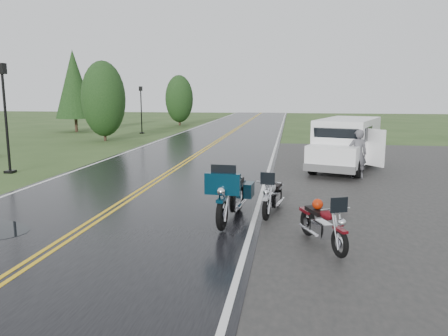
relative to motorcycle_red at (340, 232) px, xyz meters
name	(u,v)px	position (x,y,z in m)	size (l,w,h in m)	color
ground	(101,218)	(-5.57, 1.99, -0.56)	(120.00, 120.00, 0.00)	#2D471E
road	(191,159)	(-5.57, 11.99, -0.54)	(8.00, 100.00, 0.04)	black
motorcycle_red	(340,232)	(0.00, 0.00, 0.00)	(0.69, 1.89, 1.11)	#51090F
motorcycle_teal	(222,201)	(-2.40, 1.26, 0.18)	(0.91, 2.49, 1.47)	#042232
motorcycle_silver	(266,200)	(-1.48, 2.21, 0.01)	(0.70, 1.93, 1.14)	#9A9BA1
van_white	(314,148)	(-0.07, 8.72, 0.49)	(2.01, 5.35, 2.10)	white
person_at_van	(358,155)	(1.46, 8.15, 0.33)	(0.65, 0.42, 1.78)	#535258
lamp_post_near_left	(6,118)	(-11.75, 7.38, 1.56)	(0.36, 0.36, 4.24)	black
lamp_post_far_left	(141,110)	(-12.32, 24.44, 1.26)	(0.31, 0.31, 3.63)	black
tree_left_mid	(104,107)	(-12.90, 18.93, 1.64)	(2.81, 2.81, 4.39)	#1E3D19
tree_left_far	(179,104)	(-11.62, 33.40, 1.49)	(2.67, 2.67, 4.10)	#1E3D19
pine_left_far	(74,92)	(-18.01, 25.02, 2.59)	(3.02, 3.02, 6.30)	#1E3D19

